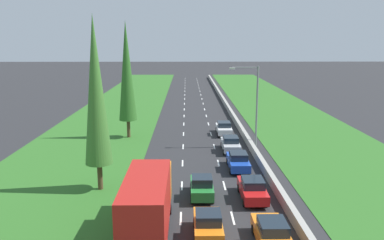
{
  "coord_description": "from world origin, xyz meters",
  "views": [
    {
      "loc": [
        -1.34,
        -3.55,
        11.82
      ],
      "look_at": [
        -0.57,
        52.29,
        0.32
      ],
      "focal_mm": 36.76,
      "sensor_mm": 36.0,
      "label": 1
    }
  ],
  "objects_px": {
    "silver_sedan_right_lane": "(230,144)",
    "red_box_truck_left_lane": "(148,205)",
    "poplar_tree_third": "(127,71)",
    "orange_hatchback_centre_lane": "(208,224)",
    "orange_sedan_right_lane": "(272,234)",
    "red_sedan_right_lane": "(252,189)",
    "street_light_mast": "(254,101)",
    "blue_sedan_right_lane": "(238,161)",
    "poplar_tree_second": "(96,91)",
    "green_hatchback_centre_lane": "(202,187)",
    "white_sedan_right_lane": "(224,128)"
  },
  "relations": [
    {
      "from": "red_sedan_right_lane",
      "to": "blue_sedan_right_lane",
      "type": "height_order",
      "value": "same"
    },
    {
      "from": "blue_sedan_right_lane",
      "to": "white_sedan_right_lane",
      "type": "distance_m",
      "value": 13.64
    },
    {
      "from": "poplar_tree_second",
      "to": "red_sedan_right_lane",
      "type": "bearing_deg",
      "value": -9.99
    },
    {
      "from": "red_sedan_right_lane",
      "to": "white_sedan_right_lane",
      "type": "relative_size",
      "value": 1.0
    },
    {
      "from": "orange_sedan_right_lane",
      "to": "red_sedan_right_lane",
      "type": "height_order",
      "value": "same"
    },
    {
      "from": "orange_sedan_right_lane",
      "to": "street_light_mast",
      "type": "relative_size",
      "value": 0.5
    },
    {
      "from": "red_sedan_right_lane",
      "to": "poplar_tree_third",
      "type": "xyz_separation_m",
      "value": [
        -12.04,
        19.14,
        7.26
      ]
    },
    {
      "from": "red_sedan_right_lane",
      "to": "green_hatchback_centre_lane",
      "type": "xyz_separation_m",
      "value": [
        -3.79,
        0.42,
        0.02
      ]
    },
    {
      "from": "green_hatchback_centre_lane",
      "to": "silver_sedan_right_lane",
      "type": "bearing_deg",
      "value": 74.11
    },
    {
      "from": "orange_hatchback_centre_lane",
      "to": "street_light_mast",
      "type": "height_order",
      "value": "street_light_mast"
    },
    {
      "from": "blue_sedan_right_lane",
      "to": "poplar_tree_second",
      "type": "height_order",
      "value": "poplar_tree_second"
    },
    {
      "from": "silver_sedan_right_lane",
      "to": "orange_hatchback_centre_lane",
      "type": "bearing_deg",
      "value": -100.37
    },
    {
      "from": "poplar_tree_third",
      "to": "poplar_tree_second",
      "type": "bearing_deg",
      "value": -89.37
    },
    {
      "from": "orange_sedan_right_lane",
      "to": "silver_sedan_right_lane",
      "type": "bearing_deg",
      "value": 90.62
    },
    {
      "from": "red_box_truck_left_lane",
      "to": "street_light_mast",
      "type": "bearing_deg",
      "value": 64.86
    },
    {
      "from": "orange_sedan_right_lane",
      "to": "green_hatchback_centre_lane",
      "type": "height_order",
      "value": "green_hatchback_centre_lane"
    },
    {
      "from": "poplar_tree_second",
      "to": "red_box_truck_left_lane",
      "type": "bearing_deg",
      "value": -60.24
    },
    {
      "from": "orange_sedan_right_lane",
      "to": "white_sedan_right_lane",
      "type": "distance_m",
      "value": 27.5
    },
    {
      "from": "orange_sedan_right_lane",
      "to": "green_hatchback_centre_lane",
      "type": "distance_m",
      "value": 8.28
    },
    {
      "from": "orange_hatchback_centre_lane",
      "to": "orange_sedan_right_lane",
      "type": "bearing_deg",
      "value": -17.53
    },
    {
      "from": "red_box_truck_left_lane",
      "to": "poplar_tree_second",
      "type": "bearing_deg",
      "value": 119.76
    },
    {
      "from": "red_box_truck_left_lane",
      "to": "street_light_mast",
      "type": "relative_size",
      "value": 1.04
    },
    {
      "from": "white_sedan_right_lane",
      "to": "street_light_mast",
      "type": "xyz_separation_m",
      "value": [
        2.67,
        -5.96,
        4.42
      ]
    },
    {
      "from": "orange_sedan_right_lane",
      "to": "silver_sedan_right_lane",
      "type": "distance_m",
      "value": 19.9
    },
    {
      "from": "blue_sedan_right_lane",
      "to": "silver_sedan_right_lane",
      "type": "distance_m",
      "value": 6.05
    },
    {
      "from": "silver_sedan_right_lane",
      "to": "green_hatchback_centre_lane",
      "type": "distance_m",
      "value": 13.04
    },
    {
      "from": "green_hatchback_centre_lane",
      "to": "poplar_tree_second",
      "type": "height_order",
      "value": "poplar_tree_second"
    },
    {
      "from": "red_box_truck_left_lane",
      "to": "white_sedan_right_lane",
      "type": "xyz_separation_m",
      "value": [
        7.0,
        26.56,
        -1.37
      ]
    },
    {
      "from": "orange_hatchback_centre_lane",
      "to": "red_box_truck_left_lane",
      "type": "xyz_separation_m",
      "value": [
        -3.58,
        -0.2,
        1.35
      ]
    },
    {
      "from": "orange_sedan_right_lane",
      "to": "red_box_truck_left_lane",
      "type": "height_order",
      "value": "red_box_truck_left_lane"
    },
    {
      "from": "poplar_tree_second",
      "to": "poplar_tree_third",
      "type": "xyz_separation_m",
      "value": [
        -0.19,
        17.06,
        0.15
      ]
    },
    {
      "from": "poplar_tree_second",
      "to": "street_light_mast",
      "type": "relative_size",
      "value": 1.53
    },
    {
      "from": "green_hatchback_centre_lane",
      "to": "street_light_mast",
      "type": "bearing_deg",
      "value": 66.29
    },
    {
      "from": "silver_sedan_right_lane",
      "to": "poplar_tree_third",
      "type": "relative_size",
      "value": 0.32
    },
    {
      "from": "red_sedan_right_lane",
      "to": "orange_hatchback_centre_lane",
      "type": "bearing_deg",
      "value": -122.26
    },
    {
      "from": "poplar_tree_third",
      "to": "orange_hatchback_centre_lane",
      "type": "bearing_deg",
      "value": -71.41
    },
    {
      "from": "red_sedan_right_lane",
      "to": "white_sedan_right_lane",
      "type": "distance_m",
      "value": 20.56
    },
    {
      "from": "silver_sedan_right_lane",
      "to": "poplar_tree_third",
      "type": "bearing_deg",
      "value": 152.38
    },
    {
      "from": "poplar_tree_second",
      "to": "poplar_tree_third",
      "type": "bearing_deg",
      "value": 90.63
    },
    {
      "from": "orange_sedan_right_lane",
      "to": "poplar_tree_second",
      "type": "distance_m",
      "value": 16.51
    },
    {
      "from": "silver_sedan_right_lane",
      "to": "poplar_tree_second",
      "type": "height_order",
      "value": "poplar_tree_second"
    },
    {
      "from": "red_sedan_right_lane",
      "to": "blue_sedan_right_lane",
      "type": "bearing_deg",
      "value": 91.56
    },
    {
      "from": "poplar_tree_third",
      "to": "street_light_mast",
      "type": "bearing_deg",
      "value": -17.42
    },
    {
      "from": "silver_sedan_right_lane",
      "to": "red_box_truck_left_lane",
      "type": "distance_m",
      "value": 20.26
    },
    {
      "from": "orange_sedan_right_lane",
      "to": "orange_hatchback_centre_lane",
      "type": "bearing_deg",
      "value": 162.47
    },
    {
      "from": "red_sedan_right_lane",
      "to": "white_sedan_right_lane",
      "type": "height_order",
      "value": "same"
    },
    {
      "from": "poplar_tree_second",
      "to": "orange_sedan_right_lane",
      "type": "bearing_deg",
      "value": -37.33
    },
    {
      "from": "red_sedan_right_lane",
      "to": "poplar_tree_second",
      "type": "bearing_deg",
      "value": 170.01
    },
    {
      "from": "silver_sedan_right_lane",
      "to": "red_sedan_right_lane",
      "type": "bearing_deg",
      "value": -89.0
    },
    {
      "from": "street_light_mast",
      "to": "red_box_truck_left_lane",
      "type": "bearing_deg",
      "value": -115.14
    }
  ]
}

